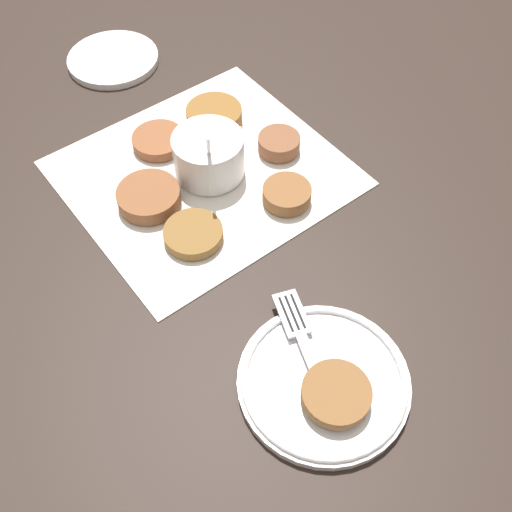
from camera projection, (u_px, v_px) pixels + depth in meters
ground_plane at (180, 176)px, 0.83m from camera, size 4.00×4.00×0.00m
napkin at (204, 173)px, 0.84m from camera, size 0.37×0.34×0.00m
sauce_bowl at (209, 157)px, 0.81m from camera, size 0.11×0.10×0.12m
fritter_0 at (159, 140)px, 0.86m from camera, size 0.08×0.08×0.02m
fritter_1 at (193, 234)px, 0.76m from camera, size 0.08×0.08×0.01m
fritter_2 at (214, 115)px, 0.89m from camera, size 0.08×0.08×0.02m
fritter_3 at (287, 194)px, 0.79m from camera, size 0.07×0.07×0.02m
fritter_4 at (279, 143)px, 0.85m from camera, size 0.06×0.06×0.02m
fritter_5 at (149, 197)px, 0.79m from camera, size 0.08×0.08×0.02m
serving_plate at (324, 381)px, 0.64m from camera, size 0.19×0.19×0.02m
fritter_on_plate at (336, 394)px, 0.62m from camera, size 0.07×0.07×0.01m
fork at (301, 336)px, 0.66m from camera, size 0.07×0.15×0.00m
extra_saucer at (113, 59)px, 0.98m from camera, size 0.15×0.15×0.01m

